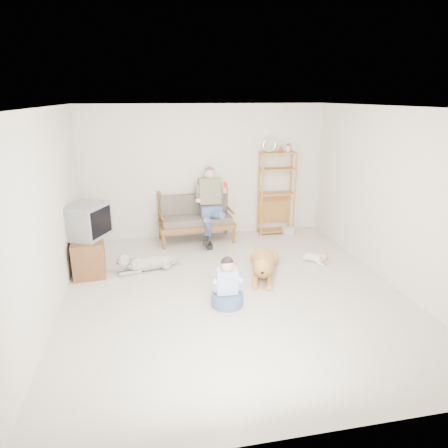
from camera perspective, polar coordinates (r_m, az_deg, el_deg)
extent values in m
plane|color=silver|center=(6.14, 1.36, -9.70)|extent=(5.50, 5.50, 0.00)
plane|color=white|center=(5.45, 1.57, 16.36)|extent=(5.50, 5.50, 0.00)
plane|color=beige|center=(8.29, -2.73, 7.46)|extent=(5.00, 0.00, 5.00)
plane|color=beige|center=(3.20, 12.46, -10.38)|extent=(5.00, 0.00, 5.00)
plane|color=beige|center=(5.67, -24.03, 1.02)|extent=(0.00, 5.50, 5.50)
plane|color=beige|center=(6.65, 23.04, 3.44)|extent=(0.00, 5.50, 5.50)
cube|color=brown|center=(8.11, -3.96, -0.09)|extent=(1.53, 0.77, 0.10)
cube|color=#605549|center=(8.08, -3.97, 0.69)|extent=(1.41, 0.66, 0.13)
cube|color=#605549|center=(8.24, -4.22, 2.73)|extent=(1.38, 0.18, 0.45)
cylinder|color=brown|center=(8.25, -4.31, 4.18)|extent=(1.40, 0.12, 0.05)
cylinder|color=brown|center=(7.84, -8.72, -2.44)|extent=(0.07, 0.07, 0.30)
cylinder|color=brown|center=(8.31, -9.04, 1.07)|extent=(0.07, 0.07, 0.95)
cylinder|color=brown|center=(8.01, 1.33, -1.80)|extent=(0.07, 0.07, 0.30)
cylinder|color=brown|center=(8.47, 0.46, 1.62)|extent=(0.07, 0.07, 0.95)
cube|color=#4F6191|center=(8.04, -1.92, 2.02)|extent=(0.41, 0.39, 0.21)
cube|color=#807E59|center=(8.05, -2.07, 4.70)|extent=(0.43, 0.30, 0.54)
sphere|color=tan|center=(7.94, -2.06, 7.19)|extent=(0.22, 0.22, 0.22)
sphere|color=#59544F|center=(7.95, -2.09, 7.51)|extent=(0.20, 0.20, 0.20)
cylinder|color=red|center=(7.84, 0.21, 5.67)|extent=(0.07, 0.07, 0.09)
cube|color=#B87939|center=(8.39, 7.73, 10.04)|extent=(0.73, 0.30, 0.03)
torus|color=silver|center=(8.31, 6.49, 11.16)|extent=(0.30, 0.05, 0.30)
cone|color=red|center=(8.39, 8.08, 10.68)|extent=(0.10, 0.10, 0.15)
cylinder|color=#B87939|center=(8.31, 5.46, 4.04)|extent=(0.04, 0.04, 1.74)
cylinder|color=#B87939|center=(8.57, 4.93, 4.48)|extent=(0.04, 0.04, 1.74)
cylinder|color=#B87939|center=(8.54, 10.07, 4.22)|extent=(0.04, 0.04, 1.74)
cylinder|color=#B87939|center=(8.79, 9.42, 4.65)|extent=(0.04, 0.04, 1.74)
cube|color=silver|center=(8.72, 9.12, -0.92)|extent=(0.23, 0.18, 0.14)
cube|color=brown|center=(7.10, -18.74, -4.12)|extent=(0.58, 0.94, 0.60)
cube|color=brown|center=(6.94, -20.92, -4.89)|extent=(0.06, 0.40, 0.50)
cube|color=brown|center=(7.34, -20.39, -3.58)|extent=(0.06, 0.40, 0.50)
cube|color=gray|center=(6.95, -19.01, 0.44)|extent=(0.78, 0.84, 0.56)
cube|color=black|center=(6.80, -17.14, 0.27)|extent=(0.27, 0.52, 0.45)
cube|color=silver|center=(8.44, -11.03, -0.02)|extent=(0.12, 0.02, 0.08)
ellipsoid|color=#C28A43|center=(6.79, 5.69, -5.44)|extent=(0.70, 1.13, 0.33)
sphere|color=#C28A43|center=(6.49, 5.59, -6.37)|extent=(0.33, 0.33, 0.33)
sphere|color=#C28A43|center=(6.19, 5.54, -6.15)|extent=(0.26, 0.26, 0.26)
ellipsoid|color=#C28A43|center=(6.09, 5.49, -6.82)|extent=(0.17, 0.22, 0.10)
cylinder|color=#C28A43|center=(7.32, 5.81, -4.53)|extent=(0.06, 0.43, 0.05)
ellipsoid|color=#C28A43|center=(6.21, 4.70, -6.01)|extent=(0.08, 0.10, 0.13)
ellipsoid|color=#C28A43|center=(6.21, 6.40, -6.08)|extent=(0.08, 0.10, 0.13)
ellipsoid|color=white|center=(6.96, -10.46, -5.49)|extent=(0.85, 0.44, 0.24)
sphere|color=white|center=(6.91, -12.44, -5.64)|extent=(0.24, 0.24, 0.24)
sphere|color=white|center=(6.83, -14.17, -5.07)|extent=(0.21, 0.21, 0.21)
ellipsoid|color=white|center=(6.83, -14.94, -5.34)|extent=(0.17, 0.12, 0.08)
cylinder|color=white|center=(7.07, -7.22, -5.55)|extent=(0.30, 0.21, 0.04)
ellipsoid|color=white|center=(6.90, -14.10, -4.82)|extent=(0.07, 0.06, 0.10)
ellipsoid|color=white|center=(6.77, -13.88, -5.27)|extent=(0.07, 0.06, 0.10)
ellipsoid|color=silver|center=(7.36, 12.65, -4.70)|extent=(0.36, 0.41, 0.15)
sphere|color=silver|center=(7.30, 13.42, -4.86)|extent=(0.15, 0.15, 0.15)
sphere|color=tan|center=(7.23, 14.10, -4.57)|extent=(0.14, 0.14, 0.14)
ellipsoid|color=tan|center=(7.20, 14.51, -4.80)|extent=(0.10, 0.12, 0.05)
cylinder|color=silver|center=(7.47, 11.39, -4.64)|extent=(0.14, 0.11, 0.02)
cone|color=tan|center=(7.18, 13.83, -4.35)|extent=(0.04, 0.04, 0.05)
cone|color=tan|center=(7.26, 14.23, -4.14)|extent=(0.04, 0.04, 0.05)
torus|color=red|center=(7.24, 13.96, -4.61)|extent=(0.13, 0.13, 0.02)
cylinder|color=#4F6191|center=(5.77, 0.46, -10.68)|extent=(0.46, 0.46, 0.17)
cube|color=#ACBDCE|center=(5.67, 0.43, -8.16)|extent=(0.30, 0.20, 0.36)
sphere|color=tan|center=(5.54, 0.48, -5.91)|extent=(0.19, 0.19, 0.19)
sphere|color=black|center=(5.54, 0.46, -5.57)|extent=(0.18, 0.18, 0.18)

